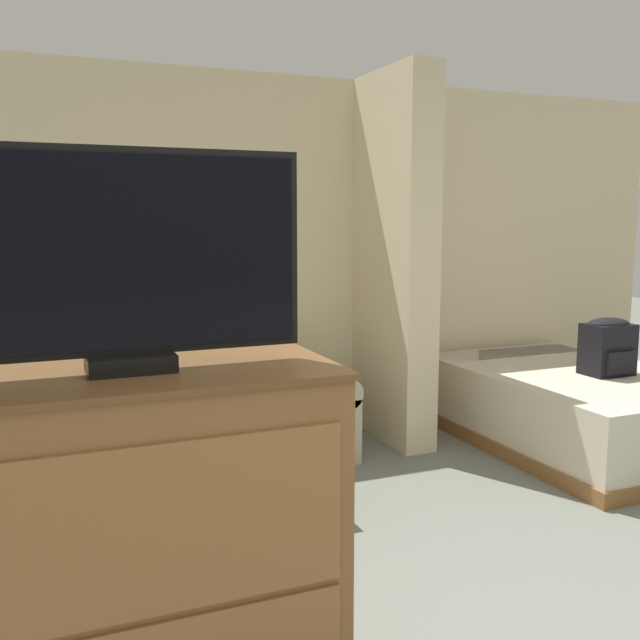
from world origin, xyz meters
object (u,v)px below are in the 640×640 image
at_px(coffee_table, 249,448).
at_px(tv_dresser, 139,566).
at_px(couch, 210,415).
at_px(tv, 127,260).
at_px(bed, 574,406).
at_px(backpack, 608,345).
at_px(table_lamp, 19,350).

xyz_separation_m(coffee_table, tv_dresser, (-0.80, -1.52, 0.21)).
height_order(couch, tv, tv).
bearing_deg(bed, coffee_table, -172.80).
bearing_deg(tv, backpack, 25.79).
relative_size(table_lamp, tv, 0.43).
height_order(coffee_table, table_lamp, table_lamp).
relative_size(coffee_table, table_lamp, 1.80).
bearing_deg(tv_dresser, backpack, 25.81).
xyz_separation_m(coffee_table, bed, (2.51, 0.32, -0.11)).
bearing_deg(coffee_table, bed, 7.20).
bearing_deg(tv_dresser, bed, 28.99).
relative_size(tv_dresser, bed, 0.58).
xyz_separation_m(couch, tv_dresser, (-0.82, -2.45, 0.27)).
xyz_separation_m(couch, tv, (-0.82, -2.45, 1.17)).
xyz_separation_m(couch, coffee_table, (-0.02, -0.94, 0.06)).
xyz_separation_m(couch, bed, (2.49, -0.62, -0.04)).
bearing_deg(backpack, tv, -154.21).
xyz_separation_m(coffee_table, table_lamp, (-1.11, 0.86, 0.47)).
distance_m(tv_dresser, tv, 0.90).
distance_m(table_lamp, tv, 2.48).
distance_m(couch, bed, 2.57).
xyz_separation_m(couch, backpack, (2.59, -0.80, 0.42)).
xyz_separation_m(tv, bed, (3.31, 1.83, -1.21)).
xyz_separation_m(coffee_table, tv, (-0.80, -1.52, 1.10)).
bearing_deg(couch, coffee_table, -91.20).
distance_m(couch, coffee_table, 0.94).
bearing_deg(coffee_table, tv_dresser, -117.83).
distance_m(coffee_table, tv, 2.04).
distance_m(table_lamp, tv_dresser, 2.41).
relative_size(coffee_table, tv, 0.78).
bearing_deg(backpack, bed, 119.46).
height_order(bed, backpack, backpack).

